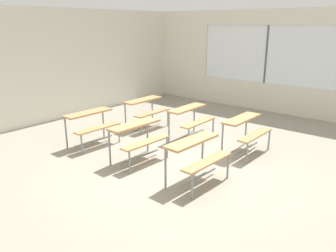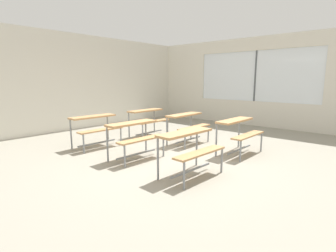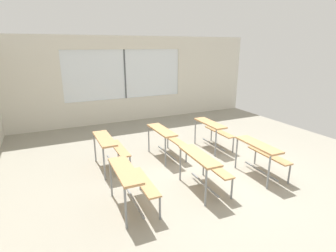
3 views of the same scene
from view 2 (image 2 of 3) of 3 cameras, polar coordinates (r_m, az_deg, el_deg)
name	(u,v)px [view 2 (image 2 of 3)]	position (r m, az deg, el deg)	size (l,w,h in m)	color
ground	(171,161)	(5.29, 0.56, -7.73)	(10.00, 9.00, 0.05)	gray
wall_back	(58,83)	(8.68, -22.75, 8.72)	(10.00, 0.12, 3.00)	silver
wall_right	(274,84)	(9.35, 22.01, 8.49)	(0.12, 9.00, 3.00)	silver
desk_bench_r0c0	(190,143)	(4.34, 4.84, -3.70)	(1.12, 0.64, 0.74)	tan
desk_bench_r0c1	(239,128)	(5.82, 15.22, -0.46)	(1.11, 0.60, 0.74)	tan
desk_bench_r1c0	(135,132)	(5.30, -7.15, -1.20)	(1.12, 0.63, 0.74)	tan
desk_bench_r1c1	(188,121)	(6.54, 4.28, 1.02)	(1.11, 0.61, 0.74)	tan
desk_bench_r2c0	(96,124)	(6.42, -15.49, 0.50)	(1.11, 0.62, 0.74)	tan
desk_bench_r2c1	(148,116)	(7.43, -4.35, 2.12)	(1.10, 0.59, 0.74)	tan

